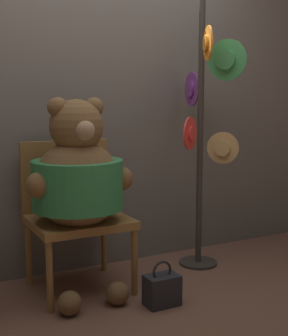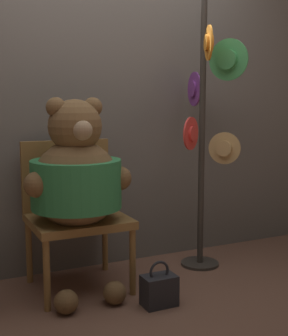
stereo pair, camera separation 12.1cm
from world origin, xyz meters
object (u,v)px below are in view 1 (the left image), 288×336
at_px(hat_display_rack, 206,127).
at_px(handbag_on_ground, 162,289).
at_px(chair, 74,208).
at_px(teddy_bear, 78,179).

bearing_deg(hat_display_rack, handbag_on_ground, -144.17).
distance_m(chair, teddy_bear, 0.29).
bearing_deg(teddy_bear, handbag_on_ground, -43.99).
bearing_deg(teddy_bear, chair, 79.10).
bearing_deg(handbag_on_ground, chair, 122.47).
height_order(chair, hat_display_rack, hat_display_rack).
height_order(teddy_bear, handbag_on_ground, teddy_bear).
distance_m(chair, hat_display_rack, 1.09).
distance_m(teddy_bear, handbag_on_ground, 0.83).
distance_m(hat_display_rack, handbag_on_ground, 1.19).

